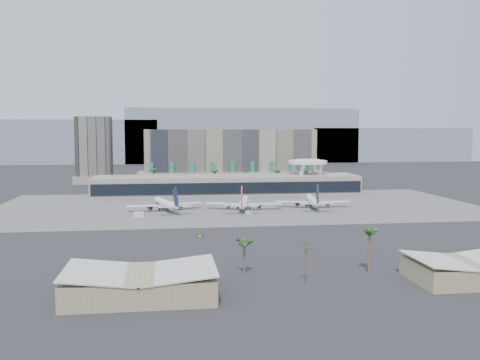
{
  "coord_description": "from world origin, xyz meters",
  "views": [
    {
      "loc": [
        -38.18,
        -231.97,
        40.41
      ],
      "look_at": [
        -1.11,
        40.0,
        15.48
      ],
      "focal_mm": 40.0,
      "sensor_mm": 36.0,
      "label": 1
    }
  ],
  "objects": [
    {
      "name": "service_vehicle_b",
      "position": [
        1.2,
        24.7,
        0.9
      ],
      "size": [
        3.91,
        2.86,
        1.8
      ],
      "primitive_type": "cube",
      "rotation": [
        0.0,
        0.0,
        0.27
      ],
      "color": "silver",
      "rests_on": "ground"
    },
    {
      "name": "palm_row",
      "position": [
        7.0,
        145.0,
        10.5
      ],
      "size": [
        157.8,
        2.8,
        13.1
      ],
      "color": "brown",
      "rests_on": "ground"
    },
    {
      "name": "taxiway_sign",
      "position": [
        -26.18,
        -29.01,
        0.51
      ],
      "size": [
        2.29,
        0.59,
        1.03
      ],
      "rotation": [
        0.0,
        0.0,
        0.11
      ],
      "color": "black",
      "rests_on": "ground"
    },
    {
      "name": "terminal",
      "position": [
        0.0,
        109.84,
        6.52
      ],
      "size": [
        170.0,
        32.5,
        14.5
      ],
      "color": "#9D978A",
      "rests_on": "ground"
    },
    {
      "name": "service_vehicle_a",
      "position": [
        -51.76,
        22.55,
        1.23
      ],
      "size": [
        5.29,
        3.08,
        2.45
      ],
      "primitive_type": "cube",
      "rotation": [
        0.0,
        0.0,
        -0.13
      ],
      "color": "silver",
      "rests_on": "ground"
    },
    {
      "name": "airliner_left",
      "position": [
        -39.3,
        41.58,
        3.6
      ],
      "size": [
        38.86,
        40.28,
        14.26
      ],
      "rotation": [
        0.0,
        0.0,
        0.28
      ],
      "color": "white",
      "rests_on": "ground"
    },
    {
      "name": "ground",
      "position": [
        0.0,
        0.0,
        0.0
      ],
      "size": [
        900.0,
        900.0,
        0.0
      ],
      "primitive_type": "plane",
      "color": "#232326",
      "rests_on": "ground"
    },
    {
      "name": "apron_pad",
      "position": [
        0.0,
        55.0,
        0.03
      ],
      "size": [
        260.0,
        130.0,
        0.06
      ],
      "primitive_type": "cube",
      "color": "#5B5B59",
      "rests_on": "ground"
    },
    {
      "name": "hangar_right",
      "position": [
        42.0,
        -100.0,
        2.95
      ],
      "size": [
        30.55,
        20.6,
        6.89
      ],
      "color": "#9A8867",
      "rests_on": "ground"
    },
    {
      "name": "saucer_structure",
      "position": [
        55.0,
        116.0,
        18.45
      ],
      "size": [
        26.0,
        26.0,
        21.89
      ],
      "color": "white",
      "rests_on": "ground"
    },
    {
      "name": "office_tower",
      "position": [
        -95.0,
        200.0,
        22.94
      ],
      "size": [
        30.0,
        30.0,
        52.0
      ],
      "color": "black",
      "rests_on": "ground"
    },
    {
      "name": "airliner_right",
      "position": [
        38.33,
        42.46,
        3.64
      ],
      "size": [
        40.21,
        41.65,
        14.42
      ],
      "rotation": [
        0.0,
        0.0,
        -0.14
      ],
      "color": "white",
      "rests_on": "ground"
    },
    {
      "name": "hangar_left",
      "position": [
        -45.0,
        -102.0,
        3.2
      ],
      "size": [
        36.65,
        22.6,
        7.55
      ],
      "color": "#9A8867",
      "rests_on": "ground"
    },
    {
      "name": "near_palm_b",
      "position": [
        18.9,
        -87.73,
        10.69
      ],
      "size": [
        6.0,
        6.0,
        13.56
      ],
      "color": "brown",
      "rests_on": "ground"
    },
    {
      "name": "utility_pole",
      "position": [
        -2.0,
        -96.09,
        7.14
      ],
      "size": [
        3.2,
        0.85,
        12.0
      ],
      "color": "#4C3826",
      "rests_on": "ground"
    },
    {
      "name": "mountain_ridge",
      "position": [
        27.88,
        470.0,
        29.89
      ],
      "size": [
        680.0,
        60.0,
        70.0
      ],
      "color": "gray",
      "rests_on": "ground"
    },
    {
      "name": "near_palm_a",
      "position": [
        -16.98,
        -85.48,
        8.0
      ],
      "size": [
        6.0,
        6.0,
        10.81
      ],
      "color": "brown",
      "rests_on": "ground"
    },
    {
      "name": "hotel",
      "position": [
        10.0,
        174.41,
        16.81
      ],
      "size": [
        140.0,
        30.0,
        42.0
      ],
      "color": "gray",
      "rests_on": "ground"
    },
    {
      "name": "airliner_centre",
      "position": [
        0.83,
        40.04,
        3.59
      ],
      "size": [
        39.32,
        40.85,
        14.24
      ],
      "rotation": [
        0.0,
        0.0,
        -0.2
      ],
      "color": "white",
      "rests_on": "ground"
    }
  ]
}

